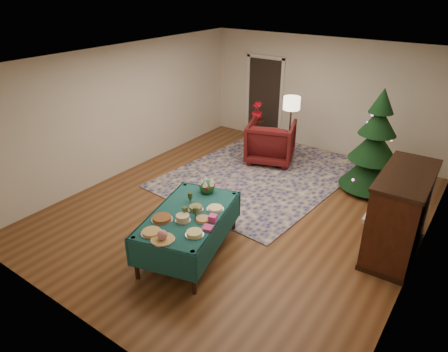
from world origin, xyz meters
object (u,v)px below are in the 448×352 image
Objects in this scene: gift_box at (213,218)px; potted_plant at (257,115)px; floor_lamp at (291,107)px; side_table at (256,133)px; armchair at (271,140)px; piano at (399,215)px; christmas_tree at (374,147)px; buffet_table at (189,221)px.

potted_plant reaches higher than gift_box.
side_table is at bearing 157.48° from floor_lamp.
gift_box is 0.11× the size of armchair.
armchair is at bearing 106.67° from gift_box.
piano is (2.91, -2.12, -0.65)m from floor_lamp.
armchair is 2.29× the size of potted_plant.
gift_box is 0.17× the size of side_table.
gift_box is at bearing -108.40° from christmas_tree.
potted_plant reaches higher than buffet_table.
potted_plant is at bearing 0.00° from side_table.
gift_box is 4.81m from potted_plant.
gift_box is 3.89m from armchair.
gift_box is at bearing -66.53° from potted_plant.
floor_lamp is 0.97× the size of piano.
potted_plant is at bearing 165.74° from christmas_tree.
side_table is (-1.92, 4.41, -0.43)m from gift_box.
christmas_tree is (1.20, 3.62, 0.19)m from gift_box.
armchair is 0.88m from floor_lamp.
gift_box is 3.82m from christmas_tree.
buffet_table is 1.31× the size of floor_lamp.
gift_box is at bearing -139.88° from piano.
side_table is at bearing 165.74° from christmas_tree.
armchair is 2.36m from christmas_tree.
side_table is at bearing 108.46° from buffet_table.
buffet_table is at bearing -144.14° from piano.
gift_box is (0.43, 0.05, 0.19)m from buffet_table.
potted_plant is 0.29× the size of piano.
armchair reaches higher than buffet_table.
armchair is at bearing -40.72° from potted_plant.
floor_lamp is at bearing 170.91° from christmas_tree.
piano is at bearing 130.67° from armchair.
piano is (4.07, -2.60, -0.14)m from potted_plant.
buffet_table is 4.41× the size of potted_plant.
piano is at bearing -62.26° from christmas_tree.
gift_box is 4.83m from side_table.
floor_lamp is at bearing 94.82° from buffet_table.
armchair is 3.79m from piano.
potted_plant is at bearing 147.45° from piano.
floor_lamp reaches higher than potted_plant.
buffet_table is 3.84m from armchair.
buffet_table is 3.00× the size of side_table.
christmas_tree is 2.06m from piano.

